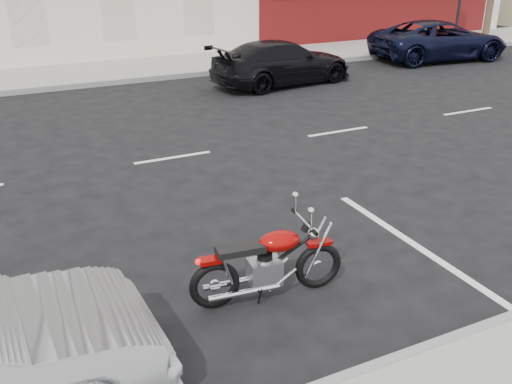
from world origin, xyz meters
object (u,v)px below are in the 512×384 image
fire_hydrant (427,33)px  suv_far (439,40)px  motorcycle (320,256)px  car_far (282,62)px

fire_hydrant → suv_far: suv_far is taller
fire_hydrant → suv_far: 3.16m
suv_far → fire_hydrant: bearing=-27.8°
fire_hydrant → suv_far: (-1.74, -2.63, 0.18)m
fire_hydrant → motorcycle: bearing=-134.9°
motorcycle → suv_far: suv_far is taller
motorcycle → suv_far: (12.08, 11.22, 0.27)m
suv_far → motorcycle: bearing=138.6°
fire_hydrant → motorcycle: (-13.82, -13.85, -0.08)m
motorcycle → car_far: bearing=70.8°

